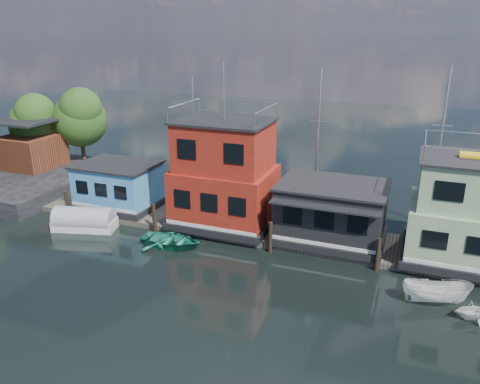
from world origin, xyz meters
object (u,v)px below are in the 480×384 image
at_px(houseboat_blue, 119,185).
at_px(houseboat_green, 478,214).
at_px(houseboat_red, 225,176).
at_px(dinghy_white, 472,310).
at_px(motorboat, 436,292).
at_px(houseboat_dark, 331,212).
at_px(tarp_runabout, 84,221).
at_px(dinghy_teal, 171,240).

xyz_separation_m(houseboat_blue, houseboat_green, (26.50, 0.00, 1.34)).
distance_m(houseboat_red, dinghy_white, 18.21).
height_order(houseboat_green, motorboat, houseboat_green).
bearing_deg(dinghy_white, houseboat_dark, 27.72).
relative_size(houseboat_dark, tarp_runabout, 1.50).
xyz_separation_m(motorboat, tarp_runabout, (-24.66, 1.28, -0.01)).
distance_m(houseboat_green, dinghy_white, 7.03).
bearing_deg(dinghy_teal, motorboat, -97.71).
relative_size(houseboat_red, dinghy_teal, 2.72).
xyz_separation_m(houseboat_blue, dinghy_white, (26.19, -6.33, -1.69)).
height_order(houseboat_dark, dinghy_white, houseboat_dark).
bearing_deg(houseboat_dark, dinghy_teal, -156.34).
bearing_deg(houseboat_blue, houseboat_dark, -0.06).
bearing_deg(houseboat_red, houseboat_dark, -0.14).
relative_size(houseboat_red, houseboat_green, 1.41).
distance_m(houseboat_blue, dinghy_teal, 8.76).
height_order(houseboat_dark, tarp_runabout, houseboat_dark).
distance_m(houseboat_green, tarp_runabout, 27.21).
bearing_deg(houseboat_green, houseboat_blue, -180.00).
xyz_separation_m(houseboat_dark, dinghy_teal, (-10.17, -4.46, -1.97)).
relative_size(houseboat_blue, houseboat_green, 0.76).
height_order(houseboat_red, motorboat, houseboat_red).
relative_size(houseboat_blue, houseboat_dark, 0.86).
xyz_separation_m(houseboat_blue, tarp_runabout, (-0.23, -4.24, -1.50)).
relative_size(houseboat_red, houseboat_dark, 1.60).
bearing_deg(houseboat_dark, dinghy_white, -35.97).
distance_m(houseboat_red, tarp_runabout, 11.14).
height_order(houseboat_blue, houseboat_red, houseboat_red).
height_order(houseboat_dark, houseboat_green, houseboat_green).
height_order(motorboat, dinghy_teal, motorboat).
xyz_separation_m(houseboat_blue, houseboat_red, (9.50, 0.00, 1.90)).
height_order(houseboat_blue, tarp_runabout, houseboat_blue).
height_order(houseboat_blue, motorboat, houseboat_blue).
xyz_separation_m(houseboat_dark, dinghy_white, (8.69, -6.31, -1.90)).
height_order(houseboat_dark, dinghy_teal, houseboat_dark).
bearing_deg(houseboat_dark, houseboat_green, 0.12).
distance_m(houseboat_green, dinghy_teal, 19.93).
distance_m(houseboat_dark, tarp_runabout, 18.30).
relative_size(motorboat, dinghy_white, 1.89).
bearing_deg(tarp_runabout, houseboat_red, 8.17).
xyz_separation_m(motorboat, dinghy_white, (1.76, -0.81, -0.20)).
relative_size(houseboat_green, tarp_runabout, 1.70).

